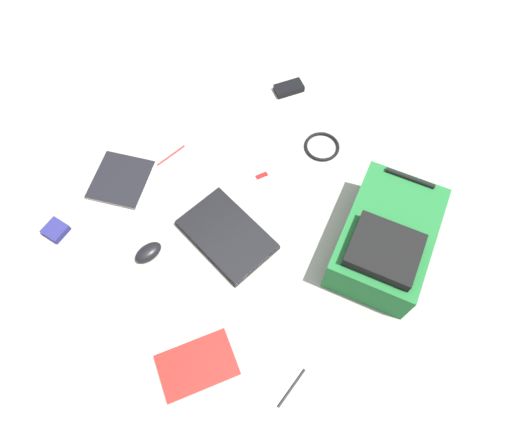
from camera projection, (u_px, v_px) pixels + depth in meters
name	position (u px, v px, depth m)	size (l,w,h in m)	color
ground_plane	(258.00, 237.00, 1.71)	(4.08, 4.08, 0.00)	gray
backpack	(385.00, 239.00, 1.60)	(0.48, 0.54, 0.22)	#1E662D
laptop	(227.00, 235.00, 1.69)	(0.37, 0.26, 0.03)	black
book_comic	(121.00, 180.00, 1.81)	(0.31, 0.31, 0.02)	silver
book_manual	(197.00, 365.00, 1.49)	(0.22, 0.28, 0.01)	silver
computer_mouse	(148.00, 252.00, 1.66)	(0.06, 0.11, 0.04)	black
cable_coil	(322.00, 146.00, 1.89)	(0.15, 0.15, 0.01)	black
power_brick	(289.00, 88.00, 2.02)	(0.06, 0.12, 0.03)	black
pen_black	(291.00, 388.00, 1.46)	(0.01, 0.01, 0.15)	black
pen_blue	(171.00, 155.00, 1.87)	(0.01, 0.01, 0.14)	red
earbud_pouch	(56.00, 230.00, 1.70)	(0.08, 0.08, 0.03)	navy
usb_stick	(262.00, 175.00, 1.83)	(0.02, 0.05, 0.01)	#B21919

